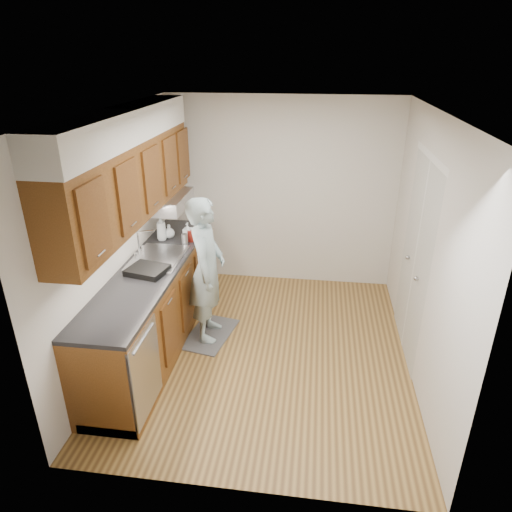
{
  "coord_description": "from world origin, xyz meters",
  "views": [
    {
      "loc": [
        0.45,
        -4.08,
        2.98
      ],
      "look_at": [
        -0.14,
        0.25,
        1.0
      ],
      "focal_mm": 32.0,
      "sensor_mm": 36.0,
      "label": 1
    }
  ],
  "objects": [
    {
      "name": "wall_back",
      "position": [
        0.0,
        1.75,
        1.25
      ],
      "size": [
        3.0,
        0.02,
        2.5
      ],
      "primitive_type": "cube",
      "color": "silver",
      "rests_on": "floor"
    },
    {
      "name": "person",
      "position": [
        -0.67,
        0.21,
        0.93
      ],
      "size": [
        0.47,
        0.67,
        1.84
      ],
      "primitive_type": "imported",
      "rotation": [
        0.0,
        0.0,
        1.63
      ],
      "color": "#91AAB1",
      "rests_on": "floor_mat"
    },
    {
      "name": "upper_cabinets",
      "position": [
        -1.33,
        0.05,
        1.95
      ],
      "size": [
        0.47,
        2.8,
        1.21
      ],
      "color": "brown",
      "rests_on": "wall_left"
    },
    {
      "name": "soda_can",
      "position": [
        -0.97,
        0.71,
        1.01
      ],
      "size": [
        0.08,
        0.08,
        0.13
      ],
      "primitive_type": "cylinder",
      "rotation": [
        0.0,
        0.0,
        -0.14
      ],
      "color": "#A1251B",
      "rests_on": "counter"
    },
    {
      "name": "ceiling",
      "position": [
        0.0,
        0.0,
        2.5
      ],
      "size": [
        3.5,
        3.5,
        0.0
      ],
      "primitive_type": "plane",
      "rotation": [
        3.14,
        0.0,
        0.0
      ],
      "color": "white",
      "rests_on": "wall_left"
    },
    {
      "name": "wall_left",
      "position": [
        -1.5,
        0.0,
        1.25
      ],
      "size": [
        0.02,
        3.5,
        2.5
      ],
      "primitive_type": "cube",
      "color": "silver",
      "rests_on": "floor"
    },
    {
      "name": "soap_bottle_c",
      "position": [
        -1.25,
        0.78,
        1.02
      ],
      "size": [
        0.18,
        0.18,
        0.17
      ],
      "primitive_type": "imported",
      "rotation": [
        0.0,
        0.0,
        0.89
      ],
      "color": "silver",
      "rests_on": "counter"
    },
    {
      "name": "steel_can",
      "position": [
        -1.01,
        0.6,
        1.0
      ],
      "size": [
        0.08,
        0.08,
        0.13
      ],
      "primitive_type": "cylinder",
      "rotation": [
        0.0,
        0.0,
        0.21
      ],
      "color": "#A5A5AA",
      "rests_on": "counter"
    },
    {
      "name": "floor_mat",
      "position": [
        -0.67,
        0.21,
        0.01
      ],
      "size": [
        0.59,
        0.83,
        0.01
      ],
      "primitive_type": "cube",
      "rotation": [
        0.0,
        0.0,
        -0.2
      ],
      "color": "#5F5F61",
      "rests_on": "floor"
    },
    {
      "name": "soap_bottle_a",
      "position": [
        -1.32,
        0.71,
        1.09
      ],
      "size": [
        0.13,
        0.13,
        0.3
      ],
      "primitive_type": "imported",
      "rotation": [
        0.0,
        0.0,
        0.14
      ],
      "color": "silver",
      "rests_on": "counter"
    },
    {
      "name": "floor",
      "position": [
        0.0,
        0.0,
        0.0
      ],
      "size": [
        3.5,
        3.5,
        0.0
      ],
      "primitive_type": "plane",
      "color": "olive",
      "rests_on": "ground"
    },
    {
      "name": "wall_right",
      "position": [
        1.5,
        0.0,
        1.25
      ],
      "size": [
        0.02,
        3.5,
        2.5
      ],
      "primitive_type": "cube",
      "color": "silver",
      "rests_on": "floor"
    },
    {
      "name": "counter",
      "position": [
        -1.2,
        -0.0,
        0.49
      ],
      "size": [
        0.64,
        2.8,
        1.3
      ],
      "color": "brown",
      "rests_on": "floor"
    },
    {
      "name": "soap_bottle_b",
      "position": [
        -1.01,
        0.75,
        1.04
      ],
      "size": [
        0.1,
        0.1,
        0.21
      ],
      "primitive_type": "imported",
      "rotation": [
        0.0,
        0.0,
        -0.03
      ],
      "color": "silver",
      "rests_on": "counter"
    },
    {
      "name": "dish_rack",
      "position": [
        -1.18,
        -0.16,
        0.97
      ],
      "size": [
        0.43,
        0.39,
        0.06
      ],
      "primitive_type": "cube",
      "rotation": [
        0.0,
        0.0,
        -0.22
      ],
      "color": "black",
      "rests_on": "counter"
    },
    {
      "name": "closet_door",
      "position": [
        1.49,
        0.3,
        1.02
      ],
      "size": [
        0.02,
        1.22,
        2.05
      ],
      "primitive_type": "cube",
      "color": "silver",
      "rests_on": "wall_right"
    }
  ]
}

